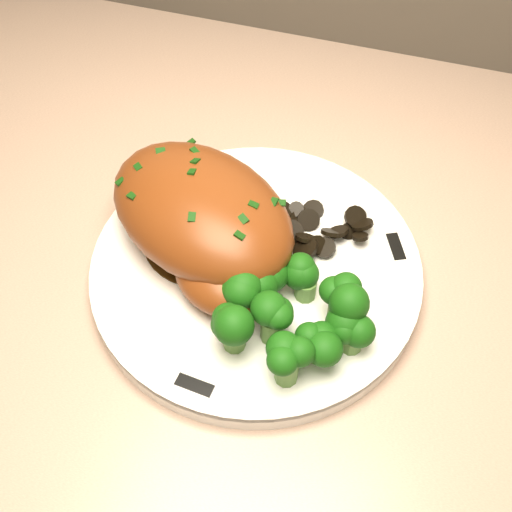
% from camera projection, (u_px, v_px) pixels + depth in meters
% --- Properties ---
extents(plate, '(0.34, 0.34, 0.02)m').
position_uv_depth(plate, '(256.00, 270.00, 0.55)').
color(plate, white).
rests_on(plate, counter).
extents(rim_accent_0, '(0.02, 0.03, 0.00)m').
position_uv_depth(rim_accent_0, '(396.00, 247.00, 0.55)').
color(rim_accent_0, black).
rests_on(rim_accent_0, plate).
extents(rim_accent_1, '(0.02, 0.03, 0.00)m').
position_uv_depth(rim_accent_1, '(176.00, 180.00, 0.60)').
color(rim_accent_1, black).
rests_on(rim_accent_1, plate).
extents(rim_accent_2, '(0.03, 0.01, 0.00)m').
position_uv_depth(rim_accent_2, '(195.00, 385.00, 0.47)').
color(rim_accent_2, black).
rests_on(rim_accent_2, plate).
extents(gravy_pool, '(0.11, 0.11, 0.00)m').
position_uv_depth(gravy_pool, '(204.00, 238.00, 0.55)').
color(gravy_pool, '#2F1E08').
rests_on(gravy_pool, plate).
extents(chicken_breast, '(0.21, 0.19, 0.07)m').
position_uv_depth(chicken_breast, '(204.00, 219.00, 0.52)').
color(chicken_breast, brown).
rests_on(chicken_breast, plate).
extents(mushroom_pile, '(0.09, 0.06, 0.02)m').
position_uv_depth(mushroom_pile, '(318.00, 232.00, 0.55)').
color(mushroom_pile, black).
rests_on(mushroom_pile, plate).
extents(broccoli_florets, '(0.12, 0.10, 0.04)m').
position_uv_depth(broccoli_florets, '(290.00, 315.00, 0.48)').
color(broccoli_florets, '#537E35').
rests_on(broccoli_florets, plate).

